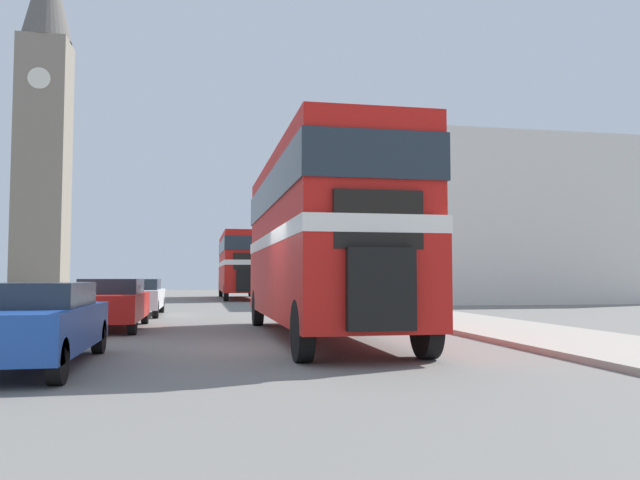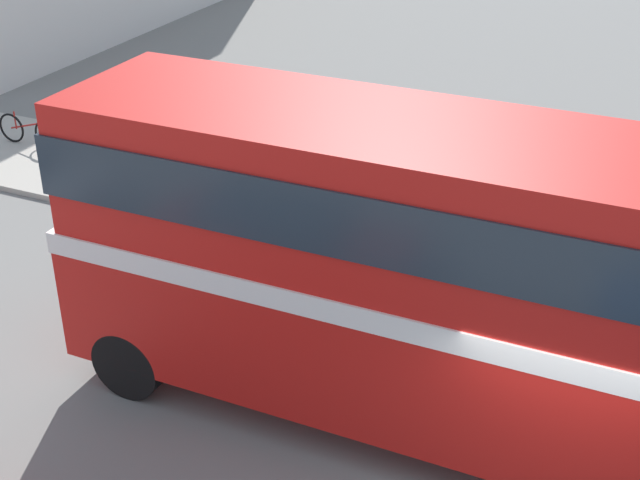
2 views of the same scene
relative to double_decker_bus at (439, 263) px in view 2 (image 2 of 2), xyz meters
name	(u,v)px [view 2 (image 2 of 2)]	position (x,y,z in m)	size (l,w,h in m)	color
sidewalk_right	(624,274)	(5.23, -1.90, -2.50)	(3.50, 120.00, 0.12)	#A8A093
double_decker_bus	(439,263)	(0.00, 0.00, 0.00)	(2.54, 10.29, 4.31)	red
pedestrian_walking	(296,184)	(4.45, 4.15, -1.57)	(0.31, 0.31, 1.54)	#282833
bicycle_on_pavement	(29,131)	(5.54, 11.57, -2.08)	(0.05, 1.76, 0.78)	black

